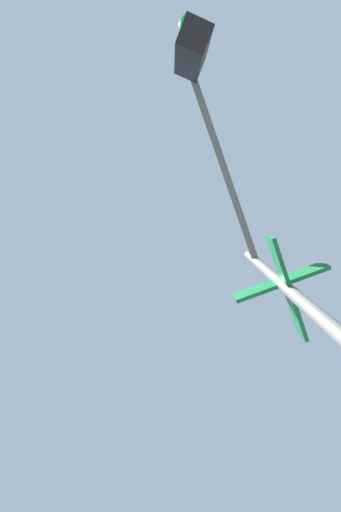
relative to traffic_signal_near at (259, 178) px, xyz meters
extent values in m
cylinder|color=#474C47|center=(0.10, 0.10, 1.41)|extent=(1.80, 1.88, 0.09)
cube|color=black|center=(0.96, 1.01, 0.96)|extent=(0.28, 0.28, 0.80)
sphere|color=red|center=(1.07, 1.12, 1.21)|extent=(0.18, 0.18, 0.18)
sphere|color=orange|center=(1.07, 1.12, 0.96)|extent=(0.18, 0.18, 0.18)
sphere|color=green|center=(1.07, 1.12, 0.71)|extent=(0.18, 0.18, 0.18)
cube|color=#0F5128|center=(-0.77, -0.81, 0.24)|extent=(0.79, 0.82, 0.20)
cube|color=#0F5128|center=(-0.77, -0.81, 0.46)|extent=(0.75, 0.72, 0.20)
camera|label=1|loc=(0.65, -0.34, -2.69)|focal=22.14mm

